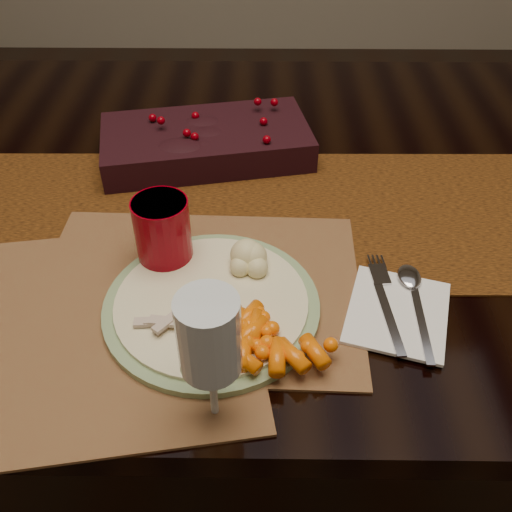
{
  "coord_description": "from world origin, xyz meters",
  "views": [
    {
      "loc": [
        -0.0,
        -0.8,
        1.29
      ],
      "look_at": [
        -0.01,
        -0.25,
        0.8
      ],
      "focal_mm": 40.0,
      "sensor_mm": 36.0,
      "label": 1
    }
  ],
  "objects_px": {
    "centerpiece": "(206,137)",
    "baby_carrots": "(276,332)",
    "placemat_main": "(198,288)",
    "wine_glass": "(211,363)",
    "dining_table": "(261,330)",
    "napkin": "(398,312)",
    "mashed_potatoes": "(245,260)",
    "red_cup": "(163,234)",
    "dinner_plate": "(212,304)",
    "turkey_shreds": "(166,320)"
  },
  "relations": [
    {
      "from": "dining_table",
      "to": "napkin",
      "type": "height_order",
      "value": "napkin"
    },
    {
      "from": "placemat_main",
      "to": "turkey_shreds",
      "type": "bearing_deg",
      "value": -108.2
    },
    {
      "from": "baby_carrots",
      "to": "centerpiece",
      "type": "bearing_deg",
      "value": 104.84
    },
    {
      "from": "dining_table",
      "to": "placemat_main",
      "type": "bearing_deg",
      "value": -108.44
    },
    {
      "from": "mashed_potatoes",
      "to": "baby_carrots",
      "type": "bearing_deg",
      "value": -71.18
    },
    {
      "from": "dining_table",
      "to": "placemat_main",
      "type": "height_order",
      "value": "placemat_main"
    },
    {
      "from": "dinner_plate",
      "to": "wine_glass",
      "type": "relative_size",
      "value": 1.6
    },
    {
      "from": "mashed_potatoes",
      "to": "red_cup",
      "type": "height_order",
      "value": "red_cup"
    },
    {
      "from": "centerpiece",
      "to": "turkey_shreds",
      "type": "bearing_deg",
      "value": -92.25
    },
    {
      "from": "turkey_shreds",
      "to": "red_cup",
      "type": "relative_size",
      "value": 0.68
    },
    {
      "from": "dinner_plate",
      "to": "turkey_shreds",
      "type": "xyz_separation_m",
      "value": [
        -0.05,
        -0.04,
        0.02
      ]
    },
    {
      "from": "placemat_main",
      "to": "napkin",
      "type": "relative_size",
      "value": 3.05
    },
    {
      "from": "mashed_potatoes",
      "to": "red_cup",
      "type": "relative_size",
      "value": 0.71
    },
    {
      "from": "centerpiece",
      "to": "wine_glass",
      "type": "xyz_separation_m",
      "value": [
        0.05,
        -0.53,
        0.05
      ]
    },
    {
      "from": "dining_table",
      "to": "turkey_shreds",
      "type": "height_order",
      "value": "turkey_shreds"
    },
    {
      "from": "red_cup",
      "to": "mashed_potatoes",
      "type": "bearing_deg",
      "value": -17.39
    },
    {
      "from": "dining_table",
      "to": "baby_carrots",
      "type": "distance_m",
      "value": 0.54
    },
    {
      "from": "baby_carrots",
      "to": "napkin",
      "type": "xyz_separation_m",
      "value": [
        0.16,
        0.05,
        -0.02
      ]
    },
    {
      "from": "centerpiece",
      "to": "turkey_shreds",
      "type": "xyz_separation_m",
      "value": [
        -0.02,
        -0.42,
        -0.01
      ]
    },
    {
      "from": "red_cup",
      "to": "dining_table",
      "type": "bearing_deg",
      "value": 57.4
    },
    {
      "from": "placemat_main",
      "to": "napkin",
      "type": "xyz_separation_m",
      "value": [
        0.26,
        -0.04,
        0.0
      ]
    },
    {
      "from": "centerpiece",
      "to": "dining_table",
      "type": "bearing_deg",
      "value": -38.49
    },
    {
      "from": "dining_table",
      "to": "placemat_main",
      "type": "xyz_separation_m",
      "value": [
        -0.09,
        -0.26,
        0.38
      ]
    },
    {
      "from": "mashed_potatoes",
      "to": "turkey_shreds",
      "type": "xyz_separation_m",
      "value": [
        -0.09,
        -0.09,
        -0.01
      ]
    },
    {
      "from": "placemat_main",
      "to": "red_cup",
      "type": "bearing_deg",
      "value": 135.6
    },
    {
      "from": "wine_glass",
      "to": "napkin",
      "type": "bearing_deg",
      "value": 33.21
    },
    {
      "from": "red_cup",
      "to": "placemat_main",
      "type": "bearing_deg",
      "value": -46.21
    },
    {
      "from": "mashed_potatoes",
      "to": "red_cup",
      "type": "xyz_separation_m",
      "value": [
        -0.11,
        0.03,
        0.02
      ]
    },
    {
      "from": "napkin",
      "to": "turkey_shreds",
      "type": "bearing_deg",
      "value": -156.3
    },
    {
      "from": "centerpiece",
      "to": "red_cup",
      "type": "distance_m",
      "value": 0.29
    },
    {
      "from": "red_cup",
      "to": "napkin",
      "type": "bearing_deg",
      "value": -17.16
    },
    {
      "from": "placemat_main",
      "to": "wine_glass",
      "type": "relative_size",
      "value": 2.5
    },
    {
      "from": "placemat_main",
      "to": "wine_glass",
      "type": "height_order",
      "value": "wine_glass"
    },
    {
      "from": "mashed_potatoes",
      "to": "napkin",
      "type": "xyz_separation_m",
      "value": [
        0.19,
        -0.06,
        -0.03
      ]
    },
    {
      "from": "dinner_plate",
      "to": "red_cup",
      "type": "xyz_separation_m",
      "value": [
        -0.07,
        0.09,
        0.04
      ]
    },
    {
      "from": "centerpiece",
      "to": "dinner_plate",
      "type": "xyz_separation_m",
      "value": [
        0.03,
        -0.37,
        -0.03
      ]
    },
    {
      "from": "dinner_plate",
      "to": "wine_glass",
      "type": "height_order",
      "value": "wine_glass"
    },
    {
      "from": "dining_table",
      "to": "centerpiece",
      "type": "distance_m",
      "value": 0.43
    },
    {
      "from": "centerpiece",
      "to": "baby_carrots",
      "type": "distance_m",
      "value": 0.45
    },
    {
      "from": "red_cup",
      "to": "dinner_plate",
      "type": "bearing_deg",
      "value": -51.82
    },
    {
      "from": "placemat_main",
      "to": "dinner_plate",
      "type": "height_order",
      "value": "dinner_plate"
    },
    {
      "from": "baby_carrots",
      "to": "dining_table",
      "type": "bearing_deg",
      "value": 92.69
    },
    {
      "from": "dinner_plate",
      "to": "baby_carrots",
      "type": "xyz_separation_m",
      "value": [
        0.08,
        -0.06,
        0.02
      ]
    },
    {
      "from": "placemat_main",
      "to": "baby_carrots",
      "type": "bearing_deg",
      "value": -42.47
    },
    {
      "from": "baby_carrots",
      "to": "red_cup",
      "type": "distance_m",
      "value": 0.21
    },
    {
      "from": "centerpiece",
      "to": "placemat_main",
      "type": "height_order",
      "value": "centerpiece"
    },
    {
      "from": "centerpiece",
      "to": "baby_carrots",
      "type": "bearing_deg",
      "value": -75.16
    },
    {
      "from": "centerpiece",
      "to": "placemat_main",
      "type": "distance_m",
      "value": 0.34
    },
    {
      "from": "turkey_shreds",
      "to": "wine_glass",
      "type": "relative_size",
      "value": 0.41
    },
    {
      "from": "dining_table",
      "to": "wine_glass",
      "type": "relative_size",
      "value": 10.46
    }
  ]
}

